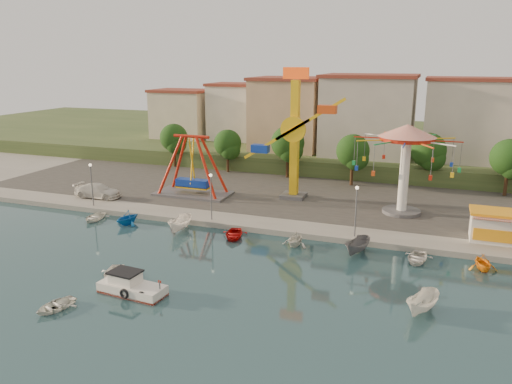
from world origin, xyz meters
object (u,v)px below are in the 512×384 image
at_px(pirate_ship_ride, 192,167).
at_px(rowboat_a, 114,274).
at_px(cabin_motorboat, 131,287).
at_px(wave_swinger, 406,149).
at_px(kamikaze_tower, 298,139).
at_px(van, 98,191).
at_px(skiff, 423,304).

distance_m(pirate_ship_ride, rowboat_a, 25.50).
bearing_deg(cabin_motorboat, wave_swinger, 61.06).
xyz_separation_m(kamikaze_tower, wave_swinger, (13.27, -1.95, -0.16)).
height_order(wave_swinger, rowboat_a, wave_swinger).
distance_m(wave_swinger, van, 38.76).
relative_size(rowboat_a, van, 0.59).
distance_m(rowboat_a, skiff, 25.01).
xyz_separation_m(cabin_motorboat, skiff, (21.88, 4.58, 0.26)).
height_order(kamikaze_tower, cabin_motorboat, kamikaze_tower).
bearing_deg(cabin_motorboat, kamikaze_tower, 84.81).
bearing_deg(skiff, wave_swinger, 121.06).
relative_size(pirate_ship_ride, cabin_motorboat, 1.77).
relative_size(pirate_ship_ride, van, 1.62).
xyz_separation_m(cabin_motorboat, rowboat_a, (-2.98, 1.93, -0.14)).
height_order(wave_swinger, cabin_motorboat, wave_swinger).
height_order(kamikaze_tower, van, kamikaze_tower).
xyz_separation_m(pirate_ship_ride, kamikaze_tower, (13.39, 2.97, 3.97)).
xyz_separation_m(pirate_ship_ride, cabin_motorboat, (8.07, -26.58, -3.88)).
relative_size(pirate_ship_ride, wave_swinger, 0.86).
height_order(kamikaze_tower, rowboat_a, kamikaze_tower).
height_order(pirate_ship_ride, rowboat_a, pirate_ship_ride).
bearing_deg(rowboat_a, cabin_motorboat, -57.63).
distance_m(cabin_motorboat, rowboat_a, 3.55).
bearing_deg(rowboat_a, wave_swinger, 25.24).
bearing_deg(skiff, pirate_ship_ride, 166.60).
bearing_deg(cabin_motorboat, rowboat_a, 152.12).
relative_size(cabin_motorboat, rowboat_a, 1.55).
bearing_deg(rowboat_a, pirate_ship_ride, 76.92).
bearing_deg(skiff, rowboat_a, -151.01).
bearing_deg(pirate_ship_ride, cabin_motorboat, -73.11).
bearing_deg(wave_swinger, skiff, -81.84).
relative_size(pirate_ship_ride, rowboat_a, 2.75).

